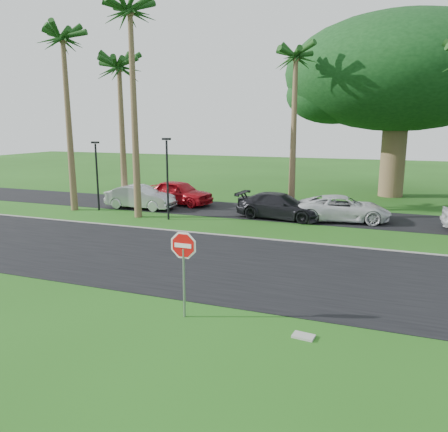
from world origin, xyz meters
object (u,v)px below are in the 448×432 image
car_red (179,193)px  stop_sign_near (184,257)px  car_silver (140,197)px  car_minivan (343,209)px  car_dark (280,206)px

car_red → stop_sign_near: bearing=-144.3°
stop_sign_near → car_silver: (-9.72, 13.81, -1.02)m
stop_sign_near → car_minivan: stop_sign_near is taller
car_silver → car_red: size_ratio=0.95×
stop_sign_near → car_silver: size_ratio=0.58×
stop_sign_near → car_dark: (-0.55, 13.95, -1.04)m
car_minivan → car_silver: bearing=83.4°
car_red → car_minivan: 11.14m
car_red → car_silver: bearing=153.4°
stop_sign_near → car_red: size_ratio=0.55×
car_silver → car_red: car_red is taller
car_silver → car_minivan: (12.67, 0.71, -0.03)m
stop_sign_near → car_dark: bearing=92.2°
car_silver → car_minivan: 12.69m
stop_sign_near → car_silver: 16.92m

